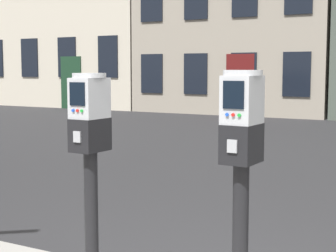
{
  "coord_description": "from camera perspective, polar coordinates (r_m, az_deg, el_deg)",
  "views": [
    {
      "loc": [
        1.34,
        -2.92,
        1.58
      ],
      "look_at": [
        -0.25,
        -0.09,
        1.24
      ],
      "focal_mm": 57.02,
      "sensor_mm": 36.0,
      "label": 1
    }
  ],
  "objects": [
    {
      "name": "parking_meter_twin_adjacent",
      "position": [
        2.96,
        7.86,
        -2.74
      ],
      "size": [
        0.22,
        0.26,
        1.44
      ],
      "rotation": [
        0.0,
        0.0,
        -1.6
      ],
      "color": "black",
      "rests_on": "sidewalk_slab"
    },
    {
      "name": "parking_meter_near_kerb",
      "position": [
        3.48,
        -8.33,
        -1.66
      ],
      "size": [
        0.22,
        0.26,
        1.42
      ],
      "rotation": [
        0.0,
        0.0,
        -1.6
      ],
      "color": "black",
      "rests_on": "sidewalk_slab"
    }
  ]
}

